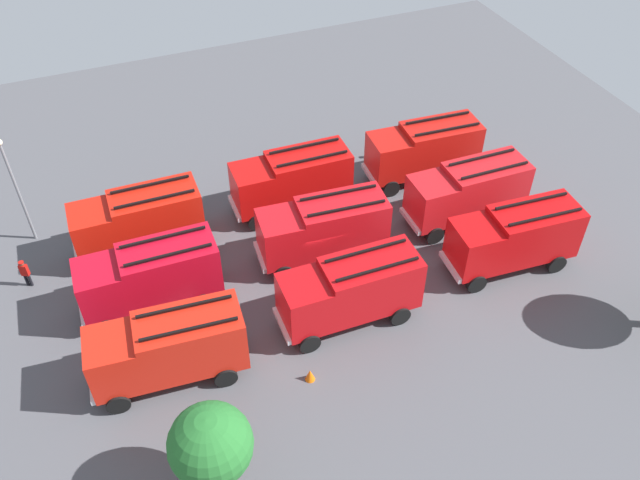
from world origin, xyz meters
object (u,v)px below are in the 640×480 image
(firefighter_0, at_px, (123,343))
(traffic_cone_1, at_px, (310,375))
(fire_truck_5, at_px, (150,275))
(fire_truck_3, at_px, (468,191))
(fire_truck_7, at_px, (351,289))
(tree_1, at_px, (211,445))
(fire_truck_4, at_px, (324,228))
(fire_truck_6, at_px, (514,236))
(fire_truck_0, at_px, (424,149))
(traffic_cone_0, at_px, (135,339))
(firefighter_2, at_px, (388,147))
(fire_truck_2, at_px, (138,220))
(firefighter_1, at_px, (25,272))
(fire_truck_8, at_px, (168,347))
(fire_truck_1, at_px, (292,179))
(lamppost, at_px, (15,184))

(firefighter_0, xyz_separation_m, traffic_cone_1, (-7.82, 4.72, -0.59))
(fire_truck_5, bearing_deg, fire_truck_3, -179.12)
(fire_truck_7, bearing_deg, fire_truck_5, -26.82)
(fire_truck_3, bearing_deg, tree_1, 32.16)
(fire_truck_3, distance_m, fire_truck_4, 9.05)
(fire_truck_6, height_order, firefighter_0, fire_truck_6)
(fire_truck_0, relative_size, traffic_cone_0, 10.64)
(firefighter_2, bearing_deg, fire_truck_6, -132.67)
(fire_truck_2, height_order, firefighter_1, fire_truck_2)
(fire_truck_5, bearing_deg, firefighter_1, -31.76)
(fire_truck_0, xyz_separation_m, fire_truck_6, (-0.53, 9.11, 0.00))
(fire_truck_8, bearing_deg, fire_truck_4, -147.98)
(fire_truck_1, xyz_separation_m, fire_truck_8, (9.59, 9.73, 0.00))
(lamppost, bearing_deg, fire_truck_0, 172.36)
(fire_truck_7, relative_size, traffic_cone_1, 10.64)
(fire_truck_8, bearing_deg, traffic_cone_1, 160.84)
(firefighter_1, bearing_deg, fire_truck_4, 103.35)
(traffic_cone_0, bearing_deg, fire_truck_0, -160.76)
(traffic_cone_1, bearing_deg, fire_truck_2, -65.65)
(tree_1, bearing_deg, fire_truck_2, -89.99)
(fire_truck_1, bearing_deg, firefighter_1, 4.74)
(fire_truck_6, height_order, lamppost, lamppost)
(fire_truck_8, xyz_separation_m, firefighter_1, (5.95, -8.84, -1.17))
(tree_1, xyz_separation_m, traffic_cone_1, (-5.46, -3.70, -3.10))
(fire_truck_3, bearing_deg, fire_truck_4, -0.10)
(fire_truck_0, height_order, fire_truck_7, same)
(fire_truck_0, height_order, traffic_cone_0, fire_truck_0)
(fire_truck_8, relative_size, firefighter_2, 4.52)
(traffic_cone_1, bearing_deg, firefighter_0, -31.12)
(tree_1, bearing_deg, fire_truck_1, -119.79)
(traffic_cone_0, bearing_deg, traffic_cone_1, 144.21)
(firefighter_1, bearing_deg, firefighter_2, 125.42)
(fire_truck_6, bearing_deg, tree_1, 24.17)
(fire_truck_7, bearing_deg, firefighter_2, -123.25)
(traffic_cone_1, bearing_deg, firefighter_1, -44.10)
(firefighter_1, bearing_deg, tree_1, 50.11)
(fire_truck_5, relative_size, lamppost, 1.06)
(fire_truck_3, height_order, fire_truck_6, same)
(traffic_cone_0, height_order, traffic_cone_1, traffic_cone_0)
(fire_truck_8, xyz_separation_m, lamppost, (5.36, -12.72, 1.84))
(fire_truck_6, height_order, traffic_cone_0, fire_truck_6)
(lamppost, bearing_deg, traffic_cone_0, 111.44)
(fire_truck_7, relative_size, firefighter_2, 4.43)
(fire_truck_6, height_order, fire_truck_7, same)
(fire_truck_4, xyz_separation_m, fire_truck_5, (9.52, 0.06, 0.00))
(fire_truck_7, xyz_separation_m, traffic_cone_0, (10.54, -2.45, -1.81))
(fire_truck_1, distance_m, firefighter_1, 15.62)
(fire_truck_4, relative_size, firefighter_0, 4.41)
(fire_truck_5, bearing_deg, lamppost, -53.72)
(fire_truck_3, bearing_deg, fire_truck_8, 15.28)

